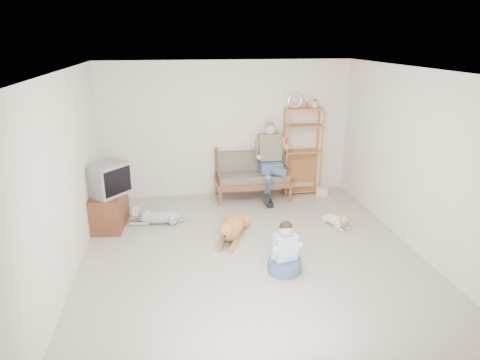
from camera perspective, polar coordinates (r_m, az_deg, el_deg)
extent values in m
plane|color=beige|center=(6.52, 1.56, -10.01)|extent=(5.50, 5.50, 0.00)
plane|color=silver|center=(5.74, 1.81, 14.39)|extent=(5.50, 5.50, 0.00)
plane|color=beige|center=(8.62, -1.73, 6.75)|extent=(5.00, 0.00, 5.00)
plane|color=beige|center=(3.54, 10.12, -11.74)|extent=(5.00, 0.00, 5.00)
plane|color=beige|center=(6.06, -22.23, 0.20)|extent=(0.00, 5.50, 5.50)
plane|color=beige|center=(6.89, 22.58, 2.26)|extent=(0.00, 5.50, 5.50)
cube|color=brown|center=(8.59, 1.75, -0.22)|extent=(1.51, 0.71, 0.10)
cube|color=#6B6051|center=(8.55, 1.76, 0.50)|extent=(1.38, 0.61, 0.13)
cube|color=#6B6051|center=(8.71, 1.48, 2.46)|extent=(1.38, 0.13, 0.45)
cylinder|color=brown|center=(8.71, 1.42, 3.83)|extent=(1.40, 0.06, 0.05)
cylinder|color=brown|center=(8.28, -2.64, -2.44)|extent=(0.07, 0.07, 0.30)
cylinder|color=brown|center=(8.73, -3.12, 0.95)|extent=(0.07, 0.07, 0.95)
cylinder|color=brown|center=(8.53, 6.74, -1.90)|extent=(0.07, 0.07, 0.30)
cylinder|color=brown|center=(8.98, 5.80, 1.37)|extent=(0.07, 0.07, 0.95)
cube|color=#4A6388|center=(8.53, 4.07, 1.80)|extent=(0.42, 0.40, 0.21)
cube|color=#706C4E|center=(8.53, 3.97, 4.37)|extent=(0.44, 0.30, 0.55)
sphere|color=tan|center=(8.41, 4.07, 6.75)|extent=(0.22, 0.22, 0.22)
sphere|color=#5B5651|center=(8.43, 4.05, 7.06)|extent=(0.20, 0.20, 0.20)
cylinder|color=red|center=(8.33, 6.26, 5.24)|extent=(0.07, 0.07, 0.09)
cube|color=#B77139|center=(8.68, 8.56, 9.36)|extent=(0.75, 0.31, 0.03)
torus|color=silver|center=(8.60, 7.34, 10.44)|extent=(0.31, 0.05, 0.31)
cone|color=red|center=(8.68, 8.91, 9.98)|extent=(0.10, 0.10, 0.16)
cylinder|color=#B77139|center=(8.62, 6.25, 3.49)|extent=(0.04, 0.04, 1.77)
cylinder|color=#B77139|center=(8.89, 5.77, 3.96)|extent=(0.04, 0.04, 1.77)
cylinder|color=#B77139|center=(8.84, 10.82, 3.64)|extent=(0.04, 0.04, 1.77)
cylinder|color=#B77139|center=(9.10, 10.23, 4.10)|extent=(0.04, 0.04, 1.77)
cube|color=silver|center=(9.00, 10.86, -1.51)|extent=(0.28, 0.24, 0.15)
cube|color=brown|center=(7.68, -17.02, -3.81)|extent=(0.58, 0.94, 0.60)
cube|color=brown|center=(7.51, -19.04, -4.52)|extent=(0.06, 0.40, 0.50)
cube|color=brown|center=(7.92, -18.54, -3.28)|extent=(0.06, 0.40, 0.50)
cube|color=slate|center=(7.45, -17.31, 0.14)|extent=(0.81, 0.82, 0.53)
cube|color=black|center=(7.27, -15.99, -0.20)|extent=(0.38, 0.42, 0.43)
cube|color=white|center=(8.82, -9.73, -0.32)|extent=(0.12, 0.02, 0.08)
ellipsoid|color=#AB7E3B|center=(7.10, -0.84, -6.15)|extent=(0.65, 1.00, 0.30)
sphere|color=#AB7E3B|center=(6.84, -1.36, -6.97)|extent=(0.30, 0.30, 0.30)
sphere|color=#AB7E3B|center=(6.57, -1.83, -6.83)|extent=(0.23, 0.23, 0.23)
ellipsoid|color=#AB7E3B|center=(6.49, -2.04, -7.41)|extent=(0.16, 0.19, 0.09)
cylinder|color=#AB7E3B|center=(7.56, -0.07, -5.29)|extent=(0.05, 0.38, 0.05)
ellipsoid|color=#AB7E3B|center=(6.61, -2.48, -6.68)|extent=(0.08, 0.09, 0.12)
ellipsoid|color=#AB7E3B|center=(6.58, -1.08, -6.81)|extent=(0.08, 0.09, 0.12)
ellipsoid|color=white|center=(7.65, -10.69, -4.88)|extent=(0.79, 0.33, 0.23)
sphere|color=white|center=(7.67, -12.41, -4.80)|extent=(0.23, 0.23, 0.23)
sphere|color=white|center=(7.66, -13.89, -4.12)|extent=(0.20, 0.20, 0.20)
ellipsoid|color=white|center=(7.69, -14.54, -4.27)|extent=(0.15, 0.10, 0.08)
cylinder|color=white|center=(7.64, -7.78, -5.32)|extent=(0.31, 0.12, 0.04)
ellipsoid|color=white|center=(7.72, -13.66, -3.92)|extent=(0.07, 0.05, 0.10)
ellipsoid|color=white|center=(7.60, -13.82, -4.32)|extent=(0.07, 0.05, 0.10)
ellipsoid|color=silver|center=(7.64, 12.49, -5.22)|extent=(0.34, 0.51, 0.18)
sphere|color=silver|center=(7.54, 13.15, -5.50)|extent=(0.18, 0.18, 0.18)
sphere|color=tan|center=(7.43, 13.76, -5.26)|extent=(0.17, 0.17, 0.17)
ellipsoid|color=tan|center=(7.38, 14.12, -5.59)|extent=(0.11, 0.14, 0.06)
cylinder|color=silver|center=(7.83, 11.40, -4.98)|extent=(0.14, 0.17, 0.03)
cone|color=tan|center=(7.38, 13.36, -4.95)|extent=(0.05, 0.05, 0.06)
cone|color=tan|center=(7.45, 14.06, -4.78)|extent=(0.05, 0.05, 0.06)
torus|color=red|center=(7.45, 13.64, -5.29)|extent=(0.15, 0.15, 0.02)
cylinder|color=#4A6388|center=(6.11, 5.98, -11.28)|extent=(0.48, 0.48, 0.17)
cube|color=silver|center=(5.99, 6.02, -8.84)|extent=(0.34, 0.25, 0.37)
sphere|color=tan|center=(5.86, 6.16, -6.67)|extent=(0.20, 0.20, 0.20)
sphere|color=black|center=(5.85, 6.14, -6.33)|extent=(0.18, 0.18, 0.18)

